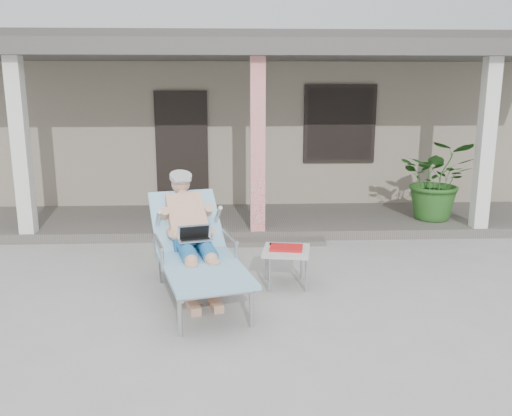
{
  "coord_description": "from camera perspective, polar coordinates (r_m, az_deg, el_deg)",
  "views": [
    {
      "loc": [
        -0.4,
        -5.98,
        2.35
      ],
      "look_at": [
        -0.1,
        0.6,
        0.85
      ],
      "focal_mm": 38.0,
      "sensor_mm": 36.0,
      "label": 1
    }
  ],
  "objects": [
    {
      "name": "side_table",
      "position": [
        6.45,
        3.2,
        -4.71
      ],
      "size": [
        0.63,
        0.63,
        0.49
      ],
      "rotation": [
        0.0,
        0.0,
        -0.17
      ],
      "color": "beige",
      "rests_on": "ground"
    },
    {
      "name": "porch_overhang",
      "position": [
        8.95,
        -0.08,
        15.64
      ],
      "size": [
        10.0,
        2.3,
        2.85
      ],
      "color": "silver",
      "rests_on": "porch_deck"
    },
    {
      "name": "porch_step",
      "position": [
        8.18,
        0.27,
        -3.6
      ],
      "size": [
        2.0,
        0.3,
        0.07
      ],
      "primitive_type": "cube",
      "color": "#605B56",
      "rests_on": "ground"
    },
    {
      "name": "house",
      "position": [
        12.5,
        -0.81,
        9.7
      ],
      "size": [
        10.4,
        5.4,
        3.3
      ],
      "color": "gray",
      "rests_on": "ground"
    },
    {
      "name": "potted_palm",
      "position": [
        9.46,
        18.6,
        2.84
      ],
      "size": [
        1.49,
        1.4,
        1.34
      ],
      "primitive_type": "imported",
      "rotation": [
        0.0,
        0.0,
        -0.36
      ],
      "color": "#26591E",
      "rests_on": "porch_deck"
    },
    {
      "name": "ground",
      "position": [
        6.44,
        1.12,
        -8.58
      ],
      "size": [
        60.0,
        60.0,
        0.0
      ],
      "primitive_type": "plane",
      "color": "#9E9E99",
      "rests_on": "ground"
    },
    {
      "name": "lounger",
      "position": [
        6.14,
        -6.62,
        -1.22
      ],
      "size": [
        1.32,
        2.25,
        1.41
      ],
      "rotation": [
        0.0,
        0.0,
        0.26
      ],
      "color": "#B7B7BC",
      "rests_on": "ground"
    },
    {
      "name": "porch_deck",
      "position": [
        9.27,
        -0.09,
        -1.37
      ],
      "size": [
        10.0,
        2.0,
        0.15
      ],
      "primitive_type": "cube",
      "color": "#605B56",
      "rests_on": "ground"
    }
  ]
}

